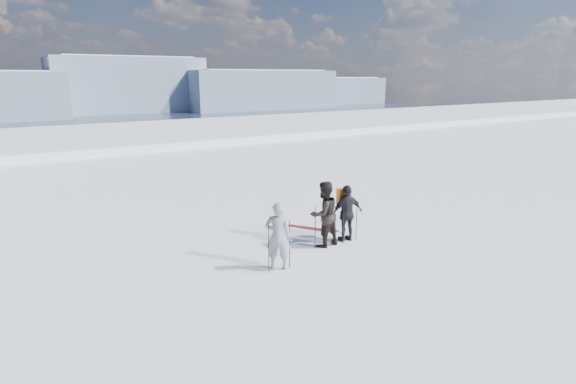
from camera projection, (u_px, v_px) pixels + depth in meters
The scene contains 8 objects.
lake_basin at pixel (133, 216), 37.17m from camera, with size 820.00×820.00×71.62m.
far_mountain_range at pixel (49, 90), 400.85m from camera, with size 770.00×110.00×53.00m.
skier_grey at pixel (278, 236), 11.28m from camera, with size 0.64×0.42×1.76m, color gray.
skier_dark at pixel (324, 214), 12.81m from camera, with size 0.93×0.73×1.92m, color black.
skier_pack at pixel (347, 213), 13.23m from camera, with size 1.00×0.42×1.71m, color black.
backpack at pixel (344, 175), 13.17m from camera, with size 0.37×0.21×0.49m, color #C35B12.
ski_poles at pixel (319, 231), 12.40m from camera, with size 3.43×0.76×1.34m.
skis_loose at pixel (312, 228), 14.46m from camera, with size 1.18×1.48×0.03m.
Camera 1 is at (-7.97, -6.87, 4.79)m, focal length 28.00 mm.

